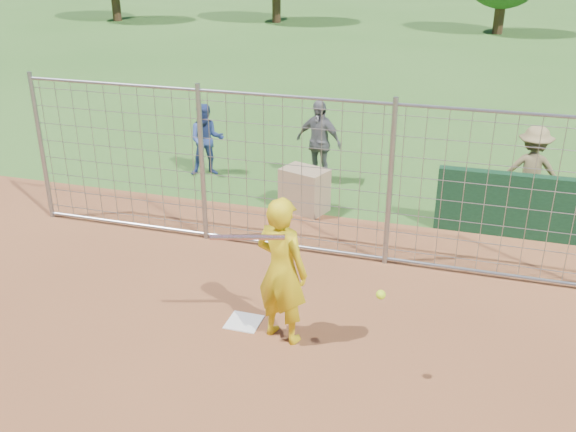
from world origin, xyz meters
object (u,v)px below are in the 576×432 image
(bystander_b, at_px, (318,142))
(equipment_bin, at_px, (304,190))
(bystander_a, at_px, (207,140))
(bystander_c, at_px, (532,171))
(batter, at_px, (282,271))

(bystander_b, relative_size, equipment_bin, 2.14)
(bystander_a, height_order, bystander_b, bystander_b)
(bystander_a, height_order, bystander_c, bystander_c)
(bystander_c, distance_m, equipment_bin, 4.05)
(bystander_b, height_order, equipment_bin, bystander_b)
(bystander_b, xyz_separation_m, bystander_c, (4.02, -0.42, -0.04))
(bystander_c, xyz_separation_m, equipment_bin, (-3.89, -1.06, -0.41))
(equipment_bin, bearing_deg, bystander_b, 113.56)
(batter, distance_m, bystander_c, 5.89)
(batter, xyz_separation_m, bystander_a, (-3.28, 5.22, -0.20))
(bystander_b, bearing_deg, bystander_c, 9.96)
(bystander_b, relative_size, bystander_c, 1.05)
(bystander_b, distance_m, equipment_bin, 1.55)
(bystander_b, xyz_separation_m, equipment_bin, (0.13, -1.48, -0.45))
(batter, bearing_deg, bystander_b, -63.86)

